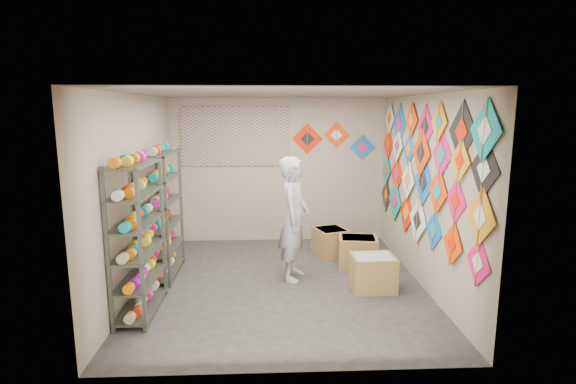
{
  "coord_description": "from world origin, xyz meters",
  "views": [
    {
      "loc": [
        -0.2,
        -6.18,
        2.5
      ],
      "look_at": [
        0.1,
        0.3,
        1.3
      ],
      "focal_mm": 28.0,
      "sensor_mm": 36.0,
      "label": 1
    }
  ],
  "objects_px": {
    "shelf_rack_front": "(138,239)",
    "shelf_rack_back": "(162,214)",
    "carton_a": "(373,273)",
    "carton_c": "(330,242)",
    "shopkeeper": "(294,219)",
    "carton_b": "(358,252)"
  },
  "relations": [
    {
      "from": "shelf_rack_back",
      "to": "shelf_rack_front",
      "type": "bearing_deg",
      "value": -90.0
    },
    {
      "from": "shelf_rack_front",
      "to": "carton_c",
      "type": "relative_size",
      "value": 3.5
    },
    {
      "from": "shelf_rack_back",
      "to": "carton_c",
      "type": "bearing_deg",
      "value": 16.7
    },
    {
      "from": "shopkeeper",
      "to": "carton_a",
      "type": "distance_m",
      "value": 1.36
    },
    {
      "from": "shelf_rack_front",
      "to": "shopkeeper",
      "type": "xyz_separation_m",
      "value": [
        1.97,
        1.06,
        -0.03
      ]
    },
    {
      "from": "carton_a",
      "to": "carton_c",
      "type": "height_order",
      "value": "carton_a"
    },
    {
      "from": "carton_c",
      "to": "shelf_rack_front",
      "type": "bearing_deg",
      "value": -160.31
    },
    {
      "from": "shelf_rack_front",
      "to": "carton_b",
      "type": "height_order",
      "value": "shelf_rack_front"
    },
    {
      "from": "shelf_rack_front",
      "to": "carton_b",
      "type": "xyz_separation_m",
      "value": [
        3.02,
        1.5,
        -0.7
      ]
    },
    {
      "from": "carton_a",
      "to": "shopkeeper",
      "type": "bearing_deg",
      "value": 153.91
    },
    {
      "from": "carton_b",
      "to": "shopkeeper",
      "type": "bearing_deg",
      "value": -149.8
    },
    {
      "from": "shopkeeper",
      "to": "carton_c",
      "type": "relative_size",
      "value": 3.37
    },
    {
      "from": "shelf_rack_back",
      "to": "carton_b",
      "type": "xyz_separation_m",
      "value": [
        3.02,
        0.2,
        -0.7
      ]
    },
    {
      "from": "shelf_rack_front",
      "to": "shelf_rack_back",
      "type": "relative_size",
      "value": 1.0
    },
    {
      "from": "shelf_rack_front",
      "to": "shopkeeper",
      "type": "bearing_deg",
      "value": 28.41
    },
    {
      "from": "shelf_rack_front",
      "to": "carton_c",
      "type": "bearing_deg",
      "value": 38.27
    },
    {
      "from": "carton_a",
      "to": "carton_c",
      "type": "distance_m",
      "value": 1.57
    },
    {
      "from": "shopkeeper",
      "to": "carton_a",
      "type": "height_order",
      "value": "shopkeeper"
    },
    {
      "from": "carton_b",
      "to": "carton_c",
      "type": "relative_size",
      "value": 1.11
    },
    {
      "from": "shelf_rack_back",
      "to": "carton_c",
      "type": "relative_size",
      "value": 3.5
    },
    {
      "from": "shelf_rack_back",
      "to": "carton_b",
      "type": "distance_m",
      "value": 3.1
    },
    {
      "from": "carton_a",
      "to": "carton_c",
      "type": "xyz_separation_m",
      "value": [
        -0.38,
        1.52,
        -0.01
      ]
    }
  ]
}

